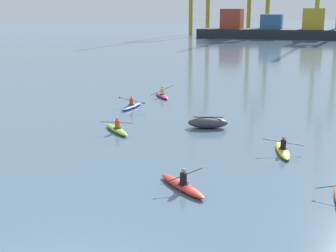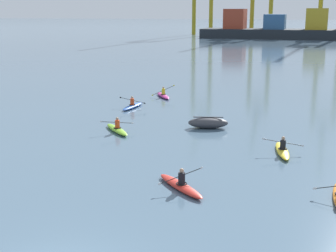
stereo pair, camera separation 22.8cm
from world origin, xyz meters
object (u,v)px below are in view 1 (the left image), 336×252
(kayak_yellow, at_px, (283,150))
(kayak_red, at_px, (182,185))
(kayak_lime, at_px, (117,129))
(kayak_blue, at_px, (132,106))
(kayak_magenta, at_px, (162,95))
(container_barge, at_px, (271,29))
(capsized_dinghy, at_px, (208,123))

(kayak_yellow, height_order, kayak_red, same)
(kayak_red, bearing_deg, kayak_lime, 127.54)
(kayak_blue, xyz_separation_m, kayak_red, (8.38, -16.02, 0.00))
(kayak_blue, height_order, kayak_red, same)
(kayak_magenta, bearing_deg, kayak_red, -70.52)
(container_barge, bearing_deg, kayak_yellow, -84.84)
(capsized_dinghy, bearing_deg, kayak_lime, -153.68)
(capsized_dinghy, height_order, kayak_magenta, kayak_magenta)
(capsized_dinghy, relative_size, kayak_lime, 0.96)
(container_barge, relative_size, capsized_dinghy, 14.06)
(capsized_dinghy, distance_m, kayak_yellow, 6.71)
(kayak_blue, distance_m, kayak_yellow, 15.30)
(capsized_dinghy, bearing_deg, kayak_magenta, 121.79)
(kayak_blue, bearing_deg, container_barge, 88.72)
(container_barge, height_order, kayak_lime, container_barge)
(kayak_blue, relative_size, kayak_magenta, 1.08)
(kayak_blue, relative_size, kayak_red, 1.20)
(capsized_dinghy, height_order, kayak_red, kayak_red)
(kayak_lime, height_order, kayak_red, same)
(container_barge, distance_m, kayak_yellow, 110.61)
(kayak_magenta, distance_m, kayak_red, 22.65)
(container_barge, relative_size, kayak_magenta, 12.31)
(kayak_blue, bearing_deg, kayak_magenta, 81.16)
(kayak_blue, xyz_separation_m, kayak_yellow, (12.19, -9.24, 0.00))
(capsized_dinghy, bearing_deg, kayak_yellow, -41.02)
(kayak_blue, distance_m, kayak_magenta, 5.40)
(kayak_magenta, relative_size, kayak_red, 1.11)
(capsized_dinghy, distance_m, kayak_lime, 5.94)
(kayak_yellow, bearing_deg, container_barge, 95.16)
(container_barge, xyz_separation_m, kayak_lime, (-0.44, -108.36, -2.46))
(kayak_lime, distance_m, kayak_magenta, 12.84)
(capsized_dinghy, bearing_deg, kayak_blue, 145.86)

